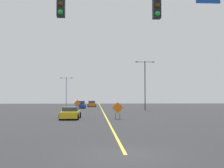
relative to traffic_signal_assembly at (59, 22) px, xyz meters
The scene contains 10 objects.
ground 6.32m from the traffic_signal_assembly, ahead, with size 173.14×173.14×0.00m, color #2D2D30.
road_centre_stripe 48.52m from the traffic_signal_assembly, 86.62° to the left, with size 0.16×96.19×0.01m.
traffic_signal_assembly is the anchor object (origin of this frame).
street_lamp_mid_left 40.83m from the traffic_signal_assembly, 75.10° to the left, with size 3.41×0.24×8.80m.
street_lamp_far_left 58.12m from the traffic_signal_assembly, 95.24° to the left, with size 2.88×0.24×7.01m.
construction_sign_right_lane 42.55m from the traffic_signal_assembly, 92.35° to the left, with size 1.21×0.09×1.79m.
construction_sign_left_shoulder 20.77m from the traffic_signal_assembly, 78.50° to the left, with size 1.25×0.15×1.83m.
car_blue_far 48.83m from the traffic_signal_assembly, 91.68° to the left, with size 2.20×4.19×1.51m.
car_orange_near 57.42m from the traffic_signal_assembly, 89.24° to the left, with size 2.06×4.14×1.38m.
car_yellow_passing 20.86m from the traffic_signal_assembly, 93.29° to the left, with size 2.15×4.60×1.30m.
Camera 1 is at (-1.31, -12.48, 2.50)m, focal length 46.90 mm.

